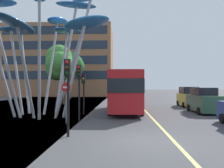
{
  "coord_description": "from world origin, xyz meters",
  "views": [
    {
      "loc": [
        -1.03,
        -9.67,
        2.39
      ],
      "look_at": [
        -1.78,
        8.5,
        2.5
      ],
      "focal_mm": 36.12,
      "sensor_mm": 36.0,
      "label": 1
    }
  ],
  "objects_px": {
    "leaf_sculpture": "(44,26)",
    "traffic_light_kerb_far": "(79,81)",
    "car_parked_far": "(203,101)",
    "no_entry_sign": "(66,96)",
    "red_bus": "(125,89)",
    "traffic_light_island_mid": "(84,85)",
    "car_side_street": "(189,97)",
    "traffic_light_kerb_near": "(68,81)"
  },
  "relations": [
    {
      "from": "leaf_sculpture",
      "to": "traffic_light_kerb_far",
      "type": "distance_m",
      "value": 5.93
    },
    {
      "from": "traffic_light_kerb_far",
      "to": "car_parked_far",
      "type": "relative_size",
      "value": 0.85
    },
    {
      "from": "leaf_sculpture",
      "to": "car_parked_far",
      "type": "height_order",
      "value": "leaf_sculpture"
    },
    {
      "from": "traffic_light_kerb_far",
      "to": "no_entry_sign",
      "type": "height_order",
      "value": "traffic_light_kerb_far"
    },
    {
      "from": "red_bus",
      "to": "traffic_light_island_mid",
      "type": "height_order",
      "value": "red_bus"
    },
    {
      "from": "leaf_sculpture",
      "to": "car_side_street",
      "type": "bearing_deg",
      "value": 31.44
    },
    {
      "from": "car_side_street",
      "to": "red_bus",
      "type": "bearing_deg",
      "value": -144.8
    },
    {
      "from": "traffic_light_kerb_far",
      "to": "no_entry_sign",
      "type": "bearing_deg",
      "value": -130.85
    },
    {
      "from": "traffic_light_kerb_near",
      "to": "traffic_light_island_mid",
      "type": "xyz_separation_m",
      "value": [
        -0.63,
        8.08,
        -0.17
      ]
    },
    {
      "from": "traffic_light_kerb_far",
      "to": "red_bus",
      "type": "bearing_deg",
      "value": 60.72
    },
    {
      "from": "red_bus",
      "to": "car_side_street",
      "type": "height_order",
      "value": "red_bus"
    },
    {
      "from": "leaf_sculpture",
      "to": "traffic_light_island_mid",
      "type": "distance_m",
      "value": 5.57
    },
    {
      "from": "traffic_light_island_mid",
      "to": "car_parked_far",
      "type": "distance_m",
      "value": 10.43
    },
    {
      "from": "leaf_sculpture",
      "to": "traffic_light_kerb_far",
      "type": "height_order",
      "value": "leaf_sculpture"
    },
    {
      "from": "red_bus",
      "to": "traffic_light_kerb_near",
      "type": "height_order",
      "value": "red_bus"
    },
    {
      "from": "traffic_light_kerb_near",
      "to": "no_entry_sign",
      "type": "height_order",
      "value": "traffic_light_kerb_near"
    },
    {
      "from": "traffic_light_kerb_near",
      "to": "no_entry_sign",
      "type": "xyz_separation_m",
      "value": [
        -0.99,
        3.77,
        -0.89
      ]
    },
    {
      "from": "car_side_street",
      "to": "no_entry_sign",
      "type": "height_order",
      "value": "no_entry_sign"
    },
    {
      "from": "traffic_light_island_mid",
      "to": "car_parked_far",
      "type": "relative_size",
      "value": 0.76
    },
    {
      "from": "leaf_sculpture",
      "to": "car_parked_far",
      "type": "xyz_separation_m",
      "value": [
        13.13,
        2.6,
        -6.02
      ]
    },
    {
      "from": "car_parked_far",
      "to": "car_side_street",
      "type": "bearing_deg",
      "value": 85.72
    },
    {
      "from": "traffic_light_kerb_near",
      "to": "traffic_light_kerb_far",
      "type": "relative_size",
      "value": 0.96
    },
    {
      "from": "no_entry_sign",
      "to": "traffic_light_kerb_near",
      "type": "bearing_deg",
      "value": -75.23
    },
    {
      "from": "traffic_light_kerb_far",
      "to": "car_parked_far",
      "type": "height_order",
      "value": "traffic_light_kerb_far"
    },
    {
      "from": "traffic_light_kerb_far",
      "to": "car_side_street",
      "type": "distance_m",
      "value": 15.02
    },
    {
      "from": "red_bus",
      "to": "traffic_light_kerb_near",
      "type": "xyz_separation_m",
      "value": [
        -2.85,
        -10.22,
        0.55
      ]
    },
    {
      "from": "red_bus",
      "to": "traffic_light_island_mid",
      "type": "xyz_separation_m",
      "value": [
        -3.48,
        -2.14,
        0.38
      ]
    },
    {
      "from": "red_bus",
      "to": "car_parked_far",
      "type": "relative_size",
      "value": 2.23
    },
    {
      "from": "traffic_light_kerb_near",
      "to": "red_bus",
      "type": "bearing_deg",
      "value": 74.4
    },
    {
      "from": "red_bus",
      "to": "traffic_light_island_mid",
      "type": "distance_m",
      "value": 4.1
    },
    {
      "from": "red_bus",
      "to": "no_entry_sign",
      "type": "xyz_separation_m",
      "value": [
        -3.85,
        -6.45,
        -0.34
      ]
    },
    {
      "from": "traffic_light_kerb_far",
      "to": "car_side_street",
      "type": "height_order",
      "value": "traffic_light_kerb_far"
    },
    {
      "from": "car_parked_far",
      "to": "car_side_street",
      "type": "height_order",
      "value": "car_side_street"
    },
    {
      "from": "traffic_light_kerb_near",
      "to": "car_side_street",
      "type": "relative_size",
      "value": 0.94
    },
    {
      "from": "traffic_light_island_mid",
      "to": "no_entry_sign",
      "type": "distance_m",
      "value": 4.38
    },
    {
      "from": "car_parked_far",
      "to": "leaf_sculpture",
      "type": "bearing_deg",
      "value": -168.8
    },
    {
      "from": "leaf_sculpture",
      "to": "car_side_street",
      "type": "height_order",
      "value": "leaf_sculpture"
    },
    {
      "from": "car_parked_far",
      "to": "car_side_street",
      "type": "distance_m",
      "value": 5.7
    },
    {
      "from": "traffic_light_kerb_far",
      "to": "no_entry_sign",
      "type": "xyz_separation_m",
      "value": [
        -0.66,
        -0.76,
        -1.0
      ]
    },
    {
      "from": "traffic_light_kerb_near",
      "to": "leaf_sculpture",
      "type": "bearing_deg",
      "value": 116.73
    },
    {
      "from": "traffic_light_island_mid",
      "to": "leaf_sculpture",
      "type": "bearing_deg",
      "value": -159.54
    },
    {
      "from": "traffic_light_kerb_near",
      "to": "no_entry_sign",
      "type": "relative_size",
      "value": 1.4
    }
  ]
}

